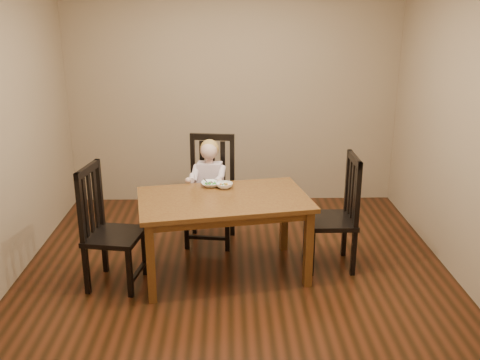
{
  "coord_description": "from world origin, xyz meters",
  "views": [
    {
      "loc": [
        -0.06,
        -4.46,
        2.38
      ],
      "look_at": [
        0.04,
        0.25,
        0.83
      ],
      "focal_mm": 40.0,
      "sensor_mm": 36.0,
      "label": 1
    }
  ],
  "objects_px": {
    "bowl_peas": "(211,184)",
    "bowl_veg": "(224,185)",
    "toddler": "(210,181)",
    "chair_child": "(211,192)",
    "dining_table": "(224,206)",
    "chair_right": "(336,214)",
    "chair_left": "(108,229)"
  },
  "relations": [
    {
      "from": "chair_right",
      "to": "bowl_veg",
      "type": "bearing_deg",
      "value": 83.42
    },
    {
      "from": "toddler",
      "to": "chair_child",
      "type": "bearing_deg",
      "value": -90.0
    },
    {
      "from": "bowl_veg",
      "to": "toddler",
      "type": "bearing_deg",
      "value": 109.4
    },
    {
      "from": "toddler",
      "to": "chair_left",
      "type": "bearing_deg",
      "value": 53.12
    },
    {
      "from": "bowl_peas",
      "to": "chair_right",
      "type": "bearing_deg",
      "value": -8.12
    },
    {
      "from": "chair_child",
      "to": "toddler",
      "type": "relative_size",
      "value": 1.99
    },
    {
      "from": "dining_table",
      "to": "toddler",
      "type": "xyz_separation_m",
      "value": [
        -0.15,
        0.7,
        0.02
      ]
    },
    {
      "from": "bowl_peas",
      "to": "chair_left",
      "type": "bearing_deg",
      "value": -151.96
    },
    {
      "from": "chair_right",
      "to": "bowl_peas",
      "type": "distance_m",
      "value": 1.21
    },
    {
      "from": "chair_left",
      "to": "bowl_veg",
      "type": "distance_m",
      "value": 1.13
    },
    {
      "from": "chair_left",
      "to": "chair_right",
      "type": "xyz_separation_m",
      "value": [
        2.05,
        0.3,
        -0.0
      ]
    },
    {
      "from": "chair_child",
      "to": "bowl_peas",
      "type": "bearing_deg",
      "value": 100.38
    },
    {
      "from": "chair_right",
      "to": "toddler",
      "type": "relative_size",
      "value": 1.93
    },
    {
      "from": "chair_child",
      "to": "toddler",
      "type": "height_order",
      "value": "chair_child"
    },
    {
      "from": "chair_child",
      "to": "chair_left",
      "type": "distance_m",
      "value": 1.26
    },
    {
      "from": "bowl_peas",
      "to": "bowl_veg",
      "type": "distance_m",
      "value": 0.14
    },
    {
      "from": "bowl_veg",
      "to": "bowl_peas",
      "type": "bearing_deg",
      "value": 159.11
    },
    {
      "from": "chair_child",
      "to": "chair_left",
      "type": "height_order",
      "value": "chair_child"
    },
    {
      "from": "bowl_peas",
      "to": "toddler",
      "type": "bearing_deg",
      "value": 93.88
    },
    {
      "from": "chair_left",
      "to": "toddler",
      "type": "distance_m",
      "value": 1.23
    },
    {
      "from": "chair_left",
      "to": "bowl_veg",
      "type": "bearing_deg",
      "value": 122.24
    },
    {
      "from": "chair_right",
      "to": "dining_table",
      "type": "bearing_deg",
      "value": 97.44
    },
    {
      "from": "chair_right",
      "to": "bowl_peas",
      "type": "xyz_separation_m",
      "value": [
        -1.17,
        0.17,
        0.25
      ]
    },
    {
      "from": "dining_table",
      "to": "chair_child",
      "type": "distance_m",
      "value": 0.78
    },
    {
      "from": "chair_child",
      "to": "chair_left",
      "type": "xyz_separation_m",
      "value": [
        -0.87,
        -0.92,
        -0.01
      ]
    },
    {
      "from": "toddler",
      "to": "bowl_peas",
      "type": "bearing_deg",
      "value": 101.88
    },
    {
      "from": "chair_child",
      "to": "bowl_peas",
      "type": "relative_size",
      "value": 6.28
    },
    {
      "from": "dining_table",
      "to": "chair_right",
      "type": "xyz_separation_m",
      "value": [
        1.05,
        0.14,
        -0.14
      ]
    },
    {
      "from": "bowl_veg",
      "to": "chair_child",
      "type": "bearing_deg",
      "value": 106.51
    },
    {
      "from": "toddler",
      "to": "bowl_peas",
      "type": "xyz_separation_m",
      "value": [
        0.03,
        -0.39,
        0.09
      ]
    },
    {
      "from": "chair_right",
      "to": "toddler",
      "type": "bearing_deg",
      "value": 64.88
    },
    {
      "from": "chair_child",
      "to": "chair_right",
      "type": "relative_size",
      "value": 1.03
    }
  ]
}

